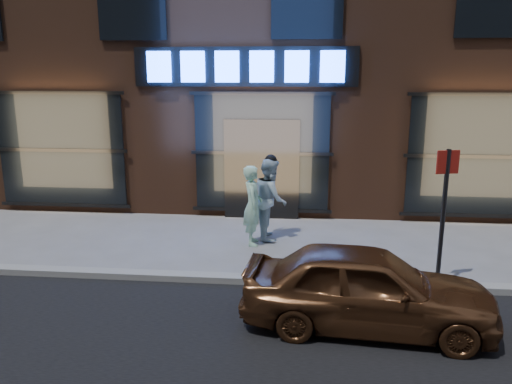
{
  "coord_description": "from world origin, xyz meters",
  "views": [
    {
      "loc": [
        1.02,
        -7.8,
        3.45
      ],
      "look_at": [
        0.09,
        1.6,
        1.2
      ],
      "focal_mm": 35.0,
      "sensor_mm": 36.0,
      "label": 1
    }
  ],
  "objects_px": {
    "gold_sedan": "(367,288)",
    "man_cap": "(271,199)",
    "man_bowtie": "(253,205)",
    "sign_post": "(444,206)"
  },
  "relations": [
    {
      "from": "man_cap",
      "to": "gold_sedan",
      "type": "relative_size",
      "value": 0.51
    },
    {
      "from": "gold_sedan",
      "to": "sign_post",
      "type": "relative_size",
      "value": 1.48
    },
    {
      "from": "man_cap",
      "to": "sign_post",
      "type": "bearing_deg",
      "value": -137.41
    },
    {
      "from": "gold_sedan",
      "to": "man_bowtie",
      "type": "bearing_deg",
      "value": 34.99
    },
    {
      "from": "man_bowtie",
      "to": "gold_sedan",
      "type": "relative_size",
      "value": 0.48
    },
    {
      "from": "man_bowtie",
      "to": "sign_post",
      "type": "distance_m",
      "value": 3.8
    },
    {
      "from": "gold_sedan",
      "to": "man_cap",
      "type": "bearing_deg",
      "value": 27.81
    },
    {
      "from": "man_bowtie",
      "to": "sign_post",
      "type": "xyz_separation_m",
      "value": [
        3.25,
        -1.88,
        0.57
      ]
    },
    {
      "from": "man_bowtie",
      "to": "man_cap",
      "type": "xyz_separation_m",
      "value": [
        0.33,
        0.44,
        0.04
      ]
    },
    {
      "from": "sign_post",
      "to": "gold_sedan",
      "type": "bearing_deg",
      "value": -148.65
    }
  ]
}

